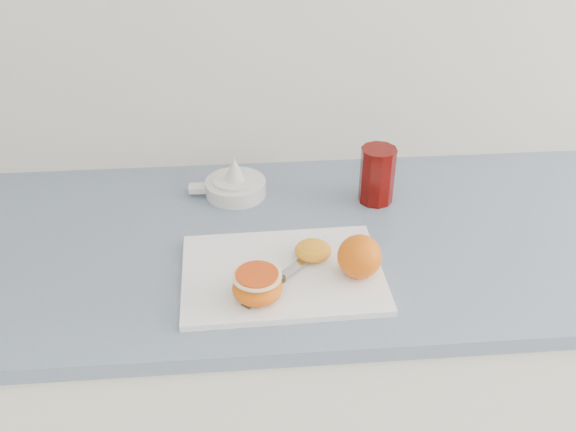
{
  "coord_description": "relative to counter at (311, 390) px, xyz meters",
  "views": [
    {
      "loc": [
        -0.09,
        0.67,
        1.6
      ],
      "look_at": [
        -0.01,
        1.66,
        0.96
      ],
      "focal_mm": 40.0,
      "sensor_mm": 36.0,
      "label": 1
    }
  ],
  "objects": [
    {
      "name": "whole_orange",
      "position": [
        0.06,
        -0.15,
        0.49
      ],
      "size": [
        0.08,
        0.08,
        0.08
      ],
      "color": "#EE560D",
      "rests_on": "cutting_board"
    },
    {
      "name": "counter",
      "position": [
        0.0,
        0.0,
        0.0
      ],
      "size": [
        2.58,
        0.64,
        0.89
      ],
      "color": "white",
      "rests_on": "ground"
    },
    {
      "name": "squeezed_shell",
      "position": [
        -0.02,
        -0.09,
        0.47
      ],
      "size": [
        0.07,
        0.07,
        0.03
      ],
      "color": "orange",
      "rests_on": "cutting_board"
    },
    {
      "name": "red_tumbler",
      "position": [
        0.14,
        0.11,
        0.5
      ],
      "size": [
        0.07,
        0.07,
        0.12
      ],
      "color": "#5A0603",
      "rests_on": "counter"
    },
    {
      "name": "cutting_board",
      "position": [
        -0.07,
        -0.13,
        0.45
      ],
      "size": [
        0.36,
        0.26,
        0.01
      ],
      "primitive_type": "cube",
      "rotation": [
        0.0,
        0.0,
        0.02
      ],
      "color": "white",
      "rests_on": "counter"
    },
    {
      "name": "citrus_juicer",
      "position": [
        -0.15,
        0.16,
        0.47
      ],
      "size": [
        0.17,
        0.13,
        0.09
      ],
      "color": "white",
      "rests_on": "counter"
    },
    {
      "name": "half_orange",
      "position": [
        -0.12,
        -0.2,
        0.48
      ],
      "size": [
        0.08,
        0.08,
        0.05
      ],
      "color": "#EE560D",
      "rests_on": "cutting_board"
    },
    {
      "name": "paring_knife",
      "position": [
        -0.1,
        -0.17,
        0.46
      ],
      "size": [
        0.16,
        0.17,
        0.01
      ],
      "color": "#48311C",
      "rests_on": "cutting_board"
    }
  ]
}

